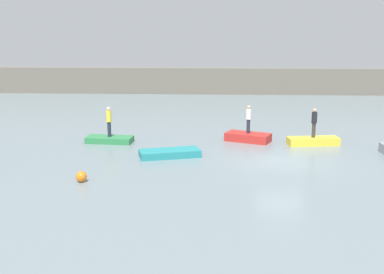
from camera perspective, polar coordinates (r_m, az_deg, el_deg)
ground_plane at (r=26.54m, az=10.24°, el=-2.78°), size 120.00×120.00×0.00m
embankment_wall at (r=52.11m, az=6.63°, el=6.45°), size 80.00×1.20×2.72m
rowboat_green at (r=30.70m, az=-9.51°, el=-0.29°), size 2.90×1.48×0.36m
rowboat_teal at (r=27.01m, az=-2.59°, el=-1.89°), size 3.52×2.16×0.39m
rowboat_red at (r=30.78m, az=6.50°, el=-0.02°), size 2.99×2.24×0.51m
rowboat_yellow at (r=30.54m, az=13.84°, el=-0.46°), size 3.17×1.43×0.46m
person_yellow_shirt at (r=30.45m, az=-9.60°, el=1.95°), size 0.32×0.32×1.85m
person_white_shirt at (r=30.54m, az=6.56°, el=2.23°), size 0.32×0.32×1.74m
person_dark_shirt at (r=30.30m, az=13.96°, el=1.76°), size 0.32×0.32×1.76m
mooring_buoy at (r=23.24m, az=-12.70°, el=-4.49°), size 0.51×0.51×0.51m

